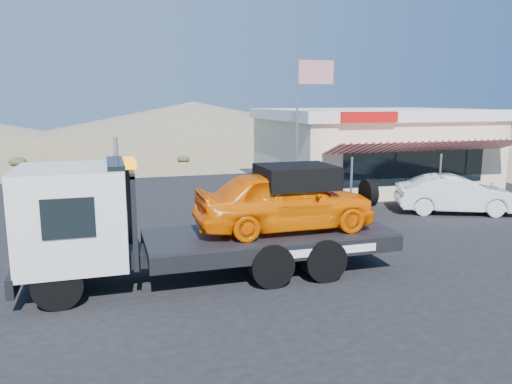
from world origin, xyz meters
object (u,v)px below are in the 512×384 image
(white_sedan, at_px, (456,194))
(jerky_store, at_px, (370,147))
(tow_truck, at_px, (204,214))
(flagpole, at_px, (303,116))

(white_sedan, xyz_separation_m, jerky_store, (0.03, 6.75, 1.24))
(tow_truck, distance_m, jerky_store, 15.38)
(jerky_store, relative_size, flagpole, 1.73)
(tow_truck, height_order, flagpole, flagpole)
(jerky_store, bearing_deg, white_sedan, -90.25)
(white_sedan, bearing_deg, tow_truck, 134.40)
(white_sedan, relative_size, flagpole, 0.74)
(white_sedan, xyz_separation_m, flagpole, (-5.54, 2.28, 3.01))
(jerky_store, bearing_deg, flagpole, -141.21)
(tow_truck, relative_size, white_sedan, 2.01)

